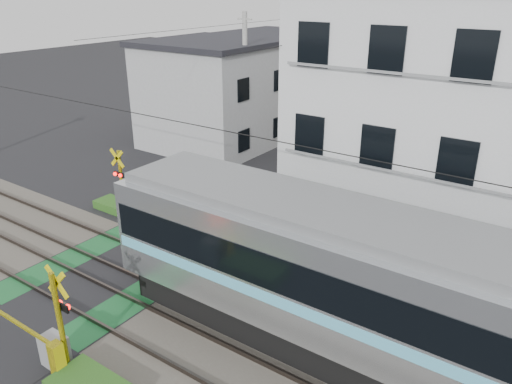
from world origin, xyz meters
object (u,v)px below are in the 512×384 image
Objects in this scene: commuter_train at (475,326)px; crossing_signal_far at (132,204)px; apartment_block at (453,122)px; crossing_signal_near at (54,346)px; pedestrian at (403,109)px.

crossing_signal_far is (-14.13, 2.45, -1.49)m from commuter_train.
commuter_train is at bearing -69.83° from apartment_block.
apartment_block is (5.91, 13.15, 3.94)m from crossing_signal_near.
pedestrian is at bearing 112.71° from commuter_train.
apartment_block is (11.09, 5.84, 3.94)m from crossing_signal_far.
crossing_signal_far is at bearing 170.15° from commuter_train.
apartment_block is 5.93× the size of pedestrian.
crossing_signal_near reaches higher than pedestrian.
crossing_signal_far is at bearing -152.22° from apartment_block.
commuter_train is 14.42m from crossing_signal_far.
apartment_block is at bearing 27.78° from crossing_signal_far.
apartment_block reaches higher than pedestrian.
commuter_train is at bearing 28.44° from crossing_signal_near.
apartment_block is at bearing 110.17° from commuter_train.
crossing_signal_far reaches higher than pedestrian.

